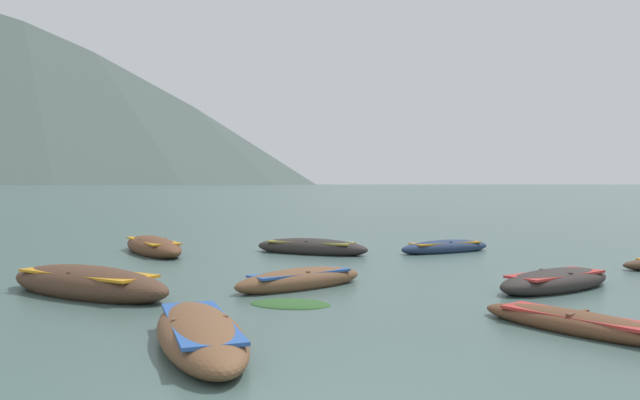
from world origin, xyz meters
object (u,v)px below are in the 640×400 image
rowboat_0 (87,284)px  rowboat_3 (445,247)px  rowboat_5 (556,281)px  rowboat_2 (200,334)px  rowboat_7 (153,247)px  rowboat_1 (311,247)px  rowboat_6 (578,323)px  rowboat_9 (300,280)px

rowboat_0 → rowboat_3: size_ratio=1.19×
rowboat_0 → rowboat_5: (9.85, -0.67, -0.06)m
rowboat_2 → rowboat_5: bearing=26.9°
rowboat_2 → rowboat_3: bearing=55.8°
rowboat_7 → rowboat_2: bearing=-79.5°
rowboat_5 → rowboat_1: bearing=120.9°
rowboat_5 → rowboat_7: rowboat_7 is taller
rowboat_6 → rowboat_9: 5.93m
rowboat_6 → rowboat_2: bearing=-178.5°
rowboat_0 → rowboat_2: size_ratio=1.07×
rowboat_6 → rowboat_9: rowboat_9 is taller
rowboat_0 → rowboat_6: rowboat_0 is taller
rowboat_0 → rowboat_9: rowboat_0 is taller
rowboat_1 → rowboat_9: (-1.03, -6.42, -0.02)m
rowboat_3 → rowboat_6: (-1.64, -10.68, -0.04)m
rowboat_3 → rowboat_0: bearing=-146.9°
rowboat_1 → rowboat_9: 6.51m
rowboat_0 → rowboat_1: rowboat_0 is taller
rowboat_5 → rowboat_0: bearing=176.1°
rowboat_0 → rowboat_9: (4.41, 0.28, -0.06)m
rowboat_0 → rowboat_9: bearing=3.6°
rowboat_0 → rowboat_6: bearing=-27.2°
rowboat_5 → rowboat_9: size_ratio=1.08×
rowboat_1 → rowboat_6: rowboat_1 is taller
rowboat_3 → rowboat_7: bearing=174.1°
rowboat_2 → rowboat_3: (7.36, 10.83, -0.02)m
rowboat_2 → rowboat_1: bearing=75.3°
rowboat_9 → rowboat_7: bearing=119.7°
rowboat_7 → rowboat_9: (4.08, -7.15, -0.05)m
rowboat_0 → rowboat_6: size_ratio=1.32×
rowboat_7 → rowboat_9: 8.24m
rowboat_5 → rowboat_9: 5.52m
rowboat_5 → rowboat_6: (-1.61, -3.57, -0.05)m
rowboat_6 → rowboat_7: (-7.91, 11.67, 0.09)m
rowboat_6 → rowboat_1: bearing=104.4°
rowboat_1 → rowboat_3: rowboat_1 is taller
rowboat_0 → rowboat_9: 4.42m
rowboat_1 → rowboat_9: bearing=-99.1°
rowboat_7 → rowboat_0: bearing=-92.5°
rowboat_2 → rowboat_7: 12.03m
rowboat_0 → rowboat_6: (8.24, -4.24, -0.11)m
rowboat_3 → rowboat_6: rowboat_3 is taller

